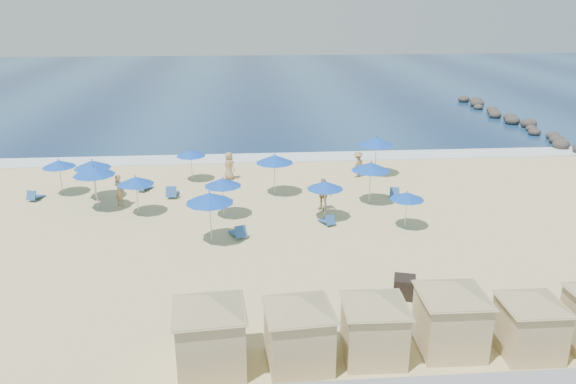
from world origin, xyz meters
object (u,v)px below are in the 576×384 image
at_px(umbrella_5, 223,182).
at_px(beachgoer_3, 229,166).
at_px(beachgoer_1, 323,194).
at_px(umbrella_4, 191,153).
at_px(umbrella_8, 325,185).
at_px(umbrella_7, 275,159).
at_px(umbrella_10, 371,167).
at_px(umbrella_9, 376,141).
at_px(beachgoer_0, 119,190).
at_px(cabana_4, 532,315).
at_px(rock_jetty, 518,122).
at_px(umbrella_1, 94,171).
at_px(umbrella_6, 210,198).
at_px(cabana_1, 299,322).
at_px(trash_bin, 404,287).
at_px(umbrella_0, 59,164).
at_px(beachgoer_2, 358,164).
at_px(umbrella_11, 407,196).
at_px(cabana_2, 374,317).
at_px(cabana_3, 452,307).
at_px(umbrella_3, 136,181).
at_px(cabana_0, 210,323).
at_px(umbrella_2, 92,164).

relative_size(umbrella_5, beachgoer_3, 1.26).
bearing_deg(beachgoer_1, umbrella_4, 178.80).
bearing_deg(umbrella_8, umbrella_7, 119.80).
distance_m(umbrella_10, beachgoer_3, 9.90).
bearing_deg(umbrella_9, umbrella_10, -106.21).
bearing_deg(umbrella_8, beachgoer_0, 165.50).
relative_size(cabana_4, umbrella_10, 1.59).
bearing_deg(rock_jetty, umbrella_5, -141.91).
bearing_deg(beachgoer_1, beachgoer_0, -151.20).
bearing_deg(umbrella_1, umbrella_9, 16.92).
bearing_deg(umbrella_6, cabana_1, -71.63).
relative_size(umbrella_8, beachgoer_3, 1.23).
distance_m(trash_bin, beachgoer_1, 10.26).
height_order(umbrella_0, beachgoer_2, umbrella_0).
xyz_separation_m(umbrella_5, umbrella_11, (9.48, -2.36, -0.22)).
height_order(cabana_2, beachgoer_1, cabana_2).
distance_m(cabana_3, umbrella_8, 12.43).
distance_m(umbrella_3, beachgoer_0, 2.14).
relative_size(cabana_0, umbrella_1, 1.75).
xyz_separation_m(umbrella_7, beachgoer_2, (5.74, 3.12, -1.38)).
distance_m(umbrella_0, umbrella_9, 20.13).
height_order(cabana_1, umbrella_10, cabana_1).
height_order(cabana_1, cabana_4, cabana_1).
xyz_separation_m(rock_jetty, beachgoer_0, (-32.87, -18.88, 0.58)).
bearing_deg(umbrella_3, cabana_4, -42.70).
height_order(umbrella_4, beachgoer_2, umbrella_4).
relative_size(umbrella_0, beachgoer_0, 1.19).
bearing_deg(trash_bin, umbrella_3, 156.14).
bearing_deg(umbrella_7, umbrella_10, -20.02).
xyz_separation_m(umbrella_0, beachgoer_2, (18.71, 2.09, -1.09)).
bearing_deg(umbrella_3, umbrella_2, 137.06).
relative_size(umbrella_3, umbrella_4, 1.05).
xyz_separation_m(cabana_2, umbrella_11, (4.15, 10.83, 0.25)).
height_order(cabana_0, cabana_2, cabana_0).
bearing_deg(umbrella_9, cabana_1, -109.50).
height_order(trash_bin, beachgoer_2, beachgoer_2).
distance_m(rock_jetty, umbrella_7, 29.68).
bearing_deg(umbrella_0, cabana_0, -60.90).
xyz_separation_m(umbrella_3, umbrella_11, (14.23, -3.12, -0.19)).
relative_size(cabana_1, cabana_3, 0.97).
bearing_deg(umbrella_2, umbrella_9, 10.88).
bearing_deg(beachgoer_3, cabana_2, 152.20).
bearing_deg(cabana_3, umbrella_11, 82.10).
bearing_deg(umbrella_7, umbrella_2, 179.80).
distance_m(umbrella_7, umbrella_8, 4.95).
height_order(cabana_3, beachgoer_2, cabana_3).
height_order(cabana_1, umbrella_5, cabana_1).
bearing_deg(umbrella_1, cabana_1, -56.49).
distance_m(umbrella_8, beachgoer_0, 11.89).
height_order(cabana_1, beachgoer_0, cabana_1).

